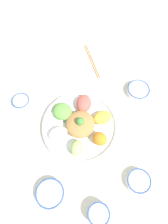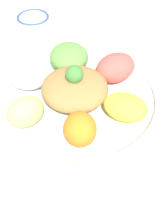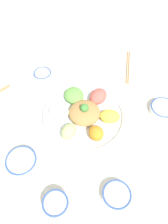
% 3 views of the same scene
% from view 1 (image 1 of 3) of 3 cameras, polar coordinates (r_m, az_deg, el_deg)
% --- Properties ---
extents(ground_plane, '(2.40, 2.40, 0.00)m').
position_cam_1_polar(ground_plane, '(0.90, -1.66, -4.81)').
color(ground_plane, silver).
extents(salad_platter, '(0.36, 0.36, 0.10)m').
position_cam_1_polar(salad_platter, '(0.87, -1.13, -4.12)').
color(salad_platter, white).
rests_on(salad_platter, ground_plane).
extents(sauce_bowl_red, '(0.09, 0.09, 0.03)m').
position_cam_1_polar(sauce_bowl_red, '(0.98, -18.63, 3.09)').
color(sauce_bowl_red, white).
rests_on(sauce_bowl_red, ground_plane).
extents(rice_bowl_blue, '(0.11, 0.11, 0.03)m').
position_cam_1_polar(rice_bowl_blue, '(1.00, 16.18, 6.45)').
color(rice_bowl_blue, white).
rests_on(rice_bowl_blue, ground_plane).
extents(sauce_bowl_dark, '(0.12, 0.12, 0.03)m').
position_cam_1_polar(sauce_bowl_dark, '(0.85, -10.27, -23.18)').
color(sauce_bowl_dark, white).
rests_on(sauce_bowl_dark, ground_plane).
extents(rice_bowl_plain, '(0.10, 0.10, 0.03)m').
position_cam_1_polar(rice_bowl_plain, '(0.87, 16.30, -19.52)').
color(rice_bowl_plain, white).
rests_on(rice_bowl_plain, ground_plane).
extents(sauce_bowl_far, '(0.09, 0.09, 0.05)m').
position_cam_1_polar(sauce_bowl_far, '(0.83, 4.44, -28.52)').
color(sauce_bowl_far, white).
rests_on(sauce_bowl_far, ground_plane).
extents(chopsticks_pair_far, '(0.24, 0.02, 0.01)m').
position_cam_1_polar(chopsticks_pair_far, '(1.08, 2.39, 15.31)').
color(chopsticks_pair_far, '#9E6B3D').
rests_on(chopsticks_pair_far, ground_plane).
extents(serving_spoon_main, '(0.12, 0.06, 0.01)m').
position_cam_1_polar(serving_spoon_main, '(1.08, -16.27, 12.00)').
color(serving_spoon_main, white).
rests_on(serving_spoon_main, ground_plane).
extents(serving_spoon_extra, '(0.12, 0.10, 0.01)m').
position_cam_1_polar(serving_spoon_extra, '(0.91, -22.23, -28.38)').
color(serving_spoon_extra, white).
rests_on(serving_spoon_extra, ground_plane).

